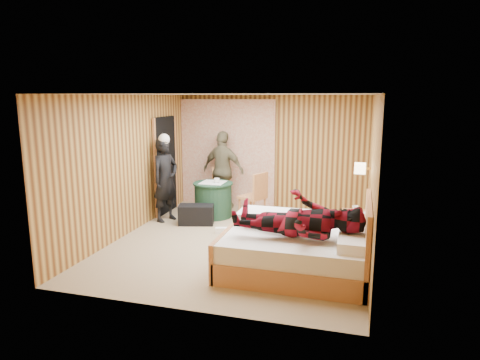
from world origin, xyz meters
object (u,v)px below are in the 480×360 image
(round_table, at_px, (213,199))
(chair_near, at_px, (256,193))
(wall_lamp, at_px, (360,168))
(nightstand, at_px, (354,230))
(man_at_table, at_px, (223,170))
(chair_far, at_px, (222,185))
(man_on_bed, at_px, (299,209))
(woman_standing, at_px, (165,180))
(duffel_bag, at_px, (196,215))
(bed, at_px, (298,249))

(round_table, distance_m, chair_near, 0.95)
(wall_lamp, bearing_deg, nightstand, -99.33)
(chair_near, relative_size, man_at_table, 0.58)
(chair_far, distance_m, man_on_bed, 3.89)
(nightstand, bearing_deg, chair_near, 150.77)
(wall_lamp, bearing_deg, round_table, 162.75)
(chair_near, bearing_deg, woman_standing, -51.85)
(man_at_table, bearing_deg, duffel_bag, 97.46)
(nightstand, distance_m, round_table, 3.08)
(wall_lamp, bearing_deg, chair_near, 157.50)
(nightstand, height_order, round_table, round_table)
(bed, xyz_separation_m, nightstand, (0.76, 1.17, -0.01))
(duffel_bag, bearing_deg, bed, -52.66)
(wall_lamp, relative_size, man_on_bed, 0.15)
(nightstand, distance_m, chair_near, 2.23)
(nightstand, relative_size, man_at_table, 0.36)
(bed, bearing_deg, woman_standing, 148.13)
(chair_near, bearing_deg, chair_far, -103.54)
(wall_lamp, xyz_separation_m, chair_far, (-2.93, 1.55, -0.76))
(bed, distance_m, man_on_bed, 0.70)
(round_table, bearing_deg, bed, -48.05)
(chair_far, height_order, woman_standing, woman_standing)
(nightstand, bearing_deg, man_on_bed, -117.54)
(chair_near, bearing_deg, duffel_bag, -40.19)
(chair_far, xyz_separation_m, woman_standing, (-0.79, -1.17, 0.30))
(nightstand, xyz_separation_m, chair_far, (-2.88, 1.81, 0.23))
(chair_far, bearing_deg, man_on_bed, -76.69)
(wall_lamp, height_order, duffel_bag, wall_lamp)
(woman_standing, bearing_deg, man_at_table, -11.16)
(man_on_bed, bearing_deg, round_table, 129.66)
(round_table, xyz_separation_m, chair_near, (0.93, -0.08, 0.21))
(bed, relative_size, man_at_table, 1.18)
(round_table, xyz_separation_m, duffel_bag, (-0.14, -0.60, -0.18))
(chair_far, distance_m, chair_near, 1.20)
(chair_far, relative_size, duffel_bag, 1.38)
(bed, height_order, duffel_bag, bed)
(woman_standing, bearing_deg, round_table, -34.56)
(bed, height_order, chair_far, bed)
(nightstand, relative_size, woman_standing, 0.37)
(duffel_bag, relative_size, woman_standing, 0.40)
(nightstand, xyz_separation_m, round_table, (-2.85, 1.16, 0.06))
(bed, relative_size, chair_far, 2.19)
(wall_lamp, bearing_deg, man_at_table, 151.27)
(chair_far, bearing_deg, chair_near, -58.07)
(wall_lamp, distance_m, woman_standing, 3.76)
(nightstand, relative_size, round_table, 0.75)
(bed, xyz_separation_m, woman_standing, (-2.91, 1.81, 0.52))
(man_at_table, distance_m, man_on_bed, 3.89)
(duffel_bag, bearing_deg, nightstand, -25.56)
(chair_far, relative_size, chair_near, 0.94)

